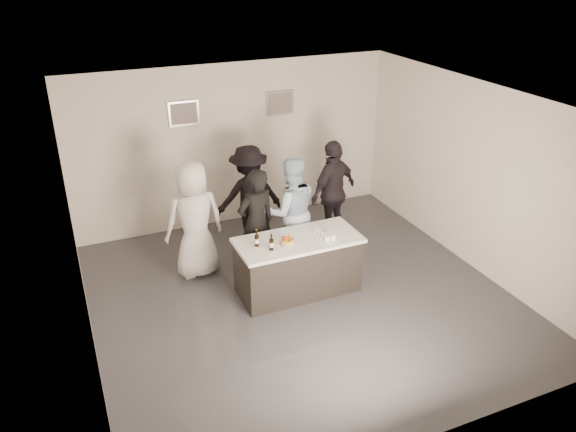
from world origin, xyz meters
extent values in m
plane|color=#3D3D42|center=(0.00, 0.00, 0.00)|extent=(6.00, 6.00, 0.00)
plane|color=white|center=(0.00, 0.00, 3.00)|extent=(6.00, 6.00, 0.00)
cube|color=silver|center=(0.00, 3.00, 1.50)|extent=(6.00, 0.04, 3.00)
cube|color=silver|center=(0.00, -3.00, 1.50)|extent=(6.00, 0.04, 3.00)
cube|color=silver|center=(-3.00, 0.00, 1.50)|extent=(0.04, 6.00, 3.00)
cube|color=silver|center=(3.00, 0.00, 1.50)|extent=(0.04, 6.00, 3.00)
cube|color=#B2B2B7|center=(-0.90, 2.97, 2.20)|extent=(0.54, 0.04, 0.44)
cube|color=#B2B2B7|center=(0.90, 2.97, 2.20)|extent=(0.54, 0.04, 0.44)
cube|color=white|center=(0.04, 0.20, 0.45)|extent=(1.86, 0.86, 0.90)
cylinder|color=gold|center=(-0.18, 0.12, 0.94)|extent=(0.20, 0.20, 0.07)
cylinder|color=black|center=(-0.60, 0.24, 1.03)|extent=(0.07, 0.07, 0.26)
cylinder|color=black|center=(-0.45, 0.05, 1.03)|extent=(0.07, 0.07, 0.26)
cube|color=orange|center=(0.45, 0.15, 0.94)|extent=(0.19, 0.40, 0.08)
cube|color=pink|center=(-0.18, -0.12, 0.90)|extent=(0.24, 0.08, 0.01)
imported|color=black|center=(-0.36, 0.92, 0.90)|extent=(0.74, 0.57, 1.81)
imported|color=silver|center=(0.29, 1.05, 0.93)|extent=(0.99, 0.82, 1.86)
imported|color=silver|center=(-1.24, 1.32, 0.96)|extent=(0.98, 0.67, 1.92)
imported|color=black|center=(1.29, 1.50, 0.93)|extent=(1.19, 0.86, 1.87)
imported|color=black|center=(-0.10, 1.98, 0.90)|extent=(1.19, 0.72, 1.81)
camera|label=1|loc=(-3.00, -6.47, 4.80)|focal=35.00mm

